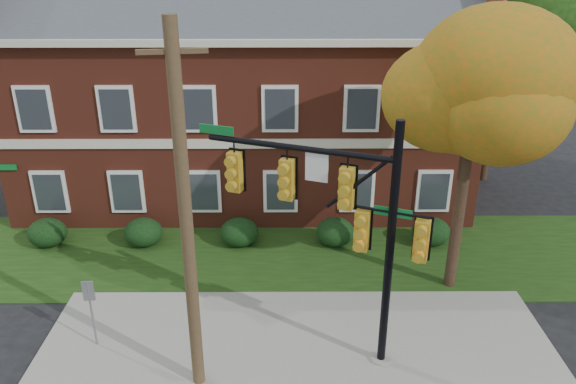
{
  "coord_description": "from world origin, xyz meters",
  "views": [
    {
      "loc": [
        -0.32,
        -11.45,
        10.09
      ],
      "look_at": [
        -0.24,
        3.0,
        3.75
      ],
      "focal_mm": 35.0,
      "sensor_mm": 36.0,
      "label": 1
    }
  ],
  "objects_px": {
    "hedge_left": "(143,232)",
    "hedge_center": "(239,232)",
    "hedge_far_right": "(431,232)",
    "hedge_far_left": "(47,233)",
    "apartment_building": "(245,79)",
    "sign_post": "(90,303)",
    "utility_pole": "(186,222)",
    "tree_near_right": "(486,82)",
    "traffic_signal": "(343,215)",
    "hedge_right": "(335,232)"
  },
  "relations": [
    {
      "from": "hedge_left",
      "to": "hedge_center",
      "type": "bearing_deg",
      "value": 0.0
    },
    {
      "from": "hedge_left",
      "to": "hedge_center",
      "type": "relative_size",
      "value": 1.0
    },
    {
      "from": "hedge_far_right",
      "to": "hedge_far_left",
      "type": "bearing_deg",
      "value": 180.0
    },
    {
      "from": "apartment_building",
      "to": "sign_post",
      "type": "distance_m",
      "value": 12.04
    },
    {
      "from": "hedge_far_left",
      "to": "utility_pole",
      "type": "relative_size",
      "value": 0.16
    },
    {
      "from": "apartment_building",
      "to": "hedge_far_right",
      "type": "relative_size",
      "value": 13.43
    },
    {
      "from": "hedge_left",
      "to": "sign_post",
      "type": "height_order",
      "value": "sign_post"
    },
    {
      "from": "hedge_left",
      "to": "tree_near_right",
      "type": "distance_m",
      "value": 12.68
    },
    {
      "from": "apartment_building",
      "to": "hedge_far_left",
      "type": "relative_size",
      "value": 13.43
    },
    {
      "from": "traffic_signal",
      "to": "utility_pole",
      "type": "bearing_deg",
      "value": -140.29
    },
    {
      "from": "hedge_center",
      "to": "hedge_left",
      "type": "bearing_deg",
      "value": 180.0
    },
    {
      "from": "hedge_center",
      "to": "tree_near_right",
      "type": "relative_size",
      "value": 0.16
    },
    {
      "from": "traffic_signal",
      "to": "hedge_far_left",
      "type": "bearing_deg",
      "value": 171.04
    },
    {
      "from": "hedge_far_left",
      "to": "apartment_building",
      "type": "bearing_deg",
      "value": 36.89
    },
    {
      "from": "hedge_center",
      "to": "apartment_building",
      "type": "bearing_deg",
      "value": 90.0
    },
    {
      "from": "apartment_building",
      "to": "hedge_center",
      "type": "distance_m",
      "value": 6.89
    },
    {
      "from": "utility_pole",
      "to": "tree_near_right",
      "type": "bearing_deg",
      "value": 20.53
    },
    {
      "from": "hedge_center",
      "to": "traffic_signal",
      "type": "height_order",
      "value": "traffic_signal"
    },
    {
      "from": "traffic_signal",
      "to": "utility_pole",
      "type": "xyz_separation_m",
      "value": [
        -3.58,
        -1.17,
        0.41
      ]
    },
    {
      "from": "hedge_right",
      "to": "traffic_signal",
      "type": "xyz_separation_m",
      "value": [
        -0.42,
        -5.95,
        3.59
      ]
    },
    {
      "from": "hedge_left",
      "to": "hedge_right",
      "type": "distance_m",
      "value": 7.0
    },
    {
      "from": "hedge_far_right",
      "to": "traffic_signal",
      "type": "xyz_separation_m",
      "value": [
        -3.92,
        -5.95,
        3.59
      ]
    },
    {
      "from": "hedge_far_right",
      "to": "utility_pole",
      "type": "relative_size",
      "value": 0.16
    },
    {
      "from": "hedge_far_left",
      "to": "sign_post",
      "type": "xyz_separation_m",
      "value": [
        3.5,
        -5.7,
        0.9
      ]
    },
    {
      "from": "sign_post",
      "to": "hedge_far_right",
      "type": "bearing_deg",
      "value": 21.83
    },
    {
      "from": "apartment_building",
      "to": "traffic_signal",
      "type": "height_order",
      "value": "apartment_building"
    },
    {
      "from": "apartment_building",
      "to": "hedge_far_left",
      "type": "distance_m",
      "value": 9.82
    },
    {
      "from": "utility_pole",
      "to": "apartment_building",
      "type": "bearing_deg",
      "value": 79.18
    },
    {
      "from": "hedge_far_right",
      "to": "tree_near_right",
      "type": "distance_m",
      "value": 6.77
    },
    {
      "from": "hedge_center",
      "to": "sign_post",
      "type": "xyz_separation_m",
      "value": [
        -3.5,
        -5.7,
        0.9
      ]
    },
    {
      "from": "hedge_center",
      "to": "hedge_right",
      "type": "bearing_deg",
      "value": 0.0
    },
    {
      "from": "traffic_signal",
      "to": "sign_post",
      "type": "bearing_deg",
      "value": -160.58
    },
    {
      "from": "apartment_building",
      "to": "traffic_signal",
      "type": "distance_m",
      "value": 11.65
    },
    {
      "from": "hedge_far_left",
      "to": "hedge_far_right",
      "type": "relative_size",
      "value": 1.0
    },
    {
      "from": "apartment_building",
      "to": "hedge_right",
      "type": "distance_m",
      "value": 7.73
    },
    {
      "from": "apartment_building",
      "to": "utility_pole",
      "type": "relative_size",
      "value": 2.11
    },
    {
      "from": "hedge_left",
      "to": "apartment_building",
      "type": "bearing_deg",
      "value": 56.33
    },
    {
      "from": "hedge_center",
      "to": "traffic_signal",
      "type": "bearing_deg",
      "value": -62.6
    },
    {
      "from": "hedge_right",
      "to": "tree_near_right",
      "type": "xyz_separation_m",
      "value": [
        3.72,
        -2.83,
        6.14
      ]
    },
    {
      "from": "hedge_right",
      "to": "sign_post",
      "type": "relative_size",
      "value": 0.67
    },
    {
      "from": "hedge_center",
      "to": "utility_pole",
      "type": "bearing_deg",
      "value": -94.02
    },
    {
      "from": "hedge_center",
      "to": "sign_post",
      "type": "height_order",
      "value": "sign_post"
    },
    {
      "from": "traffic_signal",
      "to": "sign_post",
      "type": "xyz_separation_m",
      "value": [
        -6.58,
        0.25,
        -2.7
      ]
    },
    {
      "from": "hedge_left",
      "to": "traffic_signal",
      "type": "height_order",
      "value": "traffic_signal"
    },
    {
      "from": "hedge_far_right",
      "to": "sign_post",
      "type": "bearing_deg",
      "value": -151.5
    },
    {
      "from": "tree_near_right",
      "to": "traffic_signal",
      "type": "bearing_deg",
      "value": -143.05
    },
    {
      "from": "hedge_right",
      "to": "tree_near_right",
      "type": "distance_m",
      "value": 7.72
    },
    {
      "from": "traffic_signal",
      "to": "hedge_center",
      "type": "bearing_deg",
      "value": 138.98
    },
    {
      "from": "hedge_right",
      "to": "hedge_left",
      "type": "bearing_deg",
      "value": 180.0
    },
    {
      "from": "hedge_center",
      "to": "hedge_far_right",
      "type": "relative_size",
      "value": 1.0
    }
  ]
}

